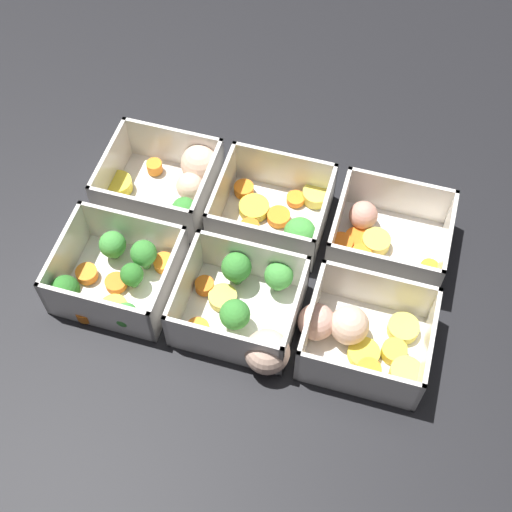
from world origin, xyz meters
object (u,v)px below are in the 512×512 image
Objects in this scene: container_far_center at (247,311)px; container_far_right at (115,276)px; container_far_left at (359,335)px; container_near_center at (276,215)px; container_near_left at (383,237)px; container_near_right at (173,181)px.

container_far_center is 1.11× the size of container_far_right.
container_far_center and container_far_right have the same top height.
container_far_center is (0.13, 0.01, 0.00)m from container_far_left.
container_near_center and container_far_right have the same top height.
container_near_center is 0.21m from container_far_right.
container_near_left and container_far_left have the same top height.
container_near_right and container_far_center have the same top height.
container_near_center is 1.04× the size of container_far_right.
container_near_right is 0.97× the size of container_far_left.
container_near_right is (0.28, -0.01, 0.00)m from container_near_left.
container_near_center is at bearing -138.47° from container_far_right.
container_far_left is at bearing 151.50° from container_near_right.
container_far_right is (0.29, 0.14, 0.00)m from container_near_left.
container_near_center and container_far_left have the same top height.
container_near_right is at bearing -1.83° from container_near_left.
container_near_center is at bearing 174.68° from container_near_right.
container_near_left is at bearing -131.46° from container_far_center.
container_near_right is at bearing -5.32° from container_near_center.
container_near_left and container_far_center have the same top height.
container_near_left and container_far_right have the same top height.
container_far_right is (0.16, 0.14, 0.00)m from container_near_center.
container_far_center is (0.13, 0.15, 0.01)m from container_near_left.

